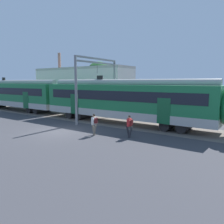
# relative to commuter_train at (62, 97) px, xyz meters

# --- Properties ---
(ground_plane) EXTENTS (160.00, 160.00, 0.00)m
(ground_plane) POSITION_rel_commuter_train_xyz_m (6.24, -6.18, -2.25)
(ground_plane) COLOR #38383D
(track_bed) EXTENTS (80.00, 4.40, 0.01)m
(track_bed) POSITION_rel_commuter_train_xyz_m (-2.48, 0.00, -2.25)
(track_bed) COLOR #605951
(track_bed) RESTS_ON ground
(commuter_train) EXTENTS (38.05, 3.07, 4.73)m
(commuter_train) POSITION_rel_commuter_train_xyz_m (0.00, 0.00, 0.00)
(commuter_train) COLOR #B7B7B2
(commuter_train) RESTS_ON ground
(pedestrian_white) EXTENTS (0.63, 0.54, 1.67)m
(pedestrian_white) POSITION_rel_commuter_train_xyz_m (9.50, -5.43, -1.26)
(pedestrian_white) COLOR #6B6051
(pedestrian_white) RESTS_ON ground
(pedestrian_red) EXTENTS (0.66, 0.54, 1.67)m
(pedestrian_red) POSITION_rel_commuter_train_xyz_m (12.05, -4.47, -1.26)
(pedestrian_red) COLOR #28282D
(pedestrian_red) RESTS_ON ground
(catenary_gantry) EXTENTS (0.24, 6.64, 6.53)m
(catenary_gantry) POSITION_rel_commuter_train_xyz_m (5.48, 0.00, 2.06)
(catenary_gantry) COLOR gray
(catenary_gantry) RESTS_ON ground
(background_building) EXTENTS (17.79, 5.00, 9.20)m
(background_building) POSITION_rel_commuter_train_xyz_m (-5.38, 9.36, 0.95)
(background_building) COLOR beige
(background_building) RESTS_ON ground
(street_tree_left) EXTENTS (4.34, 4.34, 7.63)m
(street_tree_left) POSITION_rel_commuter_train_xyz_m (-4.40, 12.75, 3.19)
(street_tree_left) COLOR brown
(street_tree_left) RESTS_ON ground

